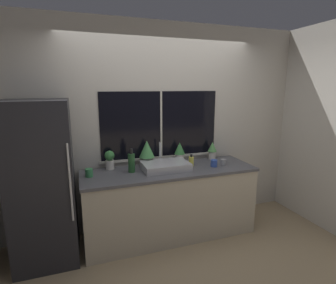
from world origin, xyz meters
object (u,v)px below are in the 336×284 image
object	(u,v)px
potted_plant_center_left	(147,151)
potted_plant_center_right	(180,152)
mug_grey	(223,162)
soap_bottle	(191,161)
potted_plant_far_left	(110,159)
mug_green	(89,173)
bottle_tall	(132,162)
potted_plant_far_right	(212,149)
refrigerator	(43,184)
mug_blue	(214,163)
sink	(165,166)

from	to	relation	value
potted_plant_center_left	potted_plant_center_right	size ratio (longest dim) A/B	1.20
potted_plant_center_right	mug_grey	bearing A→B (deg)	-31.43
soap_bottle	potted_plant_center_right	bearing A→B (deg)	110.52
potted_plant_far_left	mug_green	distance (m)	0.34
potted_plant_far_left	mug_grey	bearing A→B (deg)	-12.01
potted_plant_center_right	bottle_tall	size ratio (longest dim) A/B	0.95
potted_plant_center_left	potted_plant_far_right	bearing A→B (deg)	0.00
refrigerator	soap_bottle	bearing A→B (deg)	2.51
potted_plant_center_right	mug_blue	world-z (taller)	potted_plant_center_right
bottle_tall	mug_blue	size ratio (longest dim) A/B	3.21
sink	bottle_tall	xyz separation A→B (m)	(-0.42, 0.03, 0.07)
potted_plant_far_right	mug_grey	bearing A→B (deg)	-89.91
potted_plant_far_right	soap_bottle	size ratio (longest dim) A/B	1.59
potted_plant_far_right	soap_bottle	distance (m)	0.47
sink	potted_plant_far_left	xyz separation A→B (m)	(-0.65, 0.23, 0.08)
potted_plant_center_left	mug_green	bearing A→B (deg)	-164.34
potted_plant_center_right	bottle_tall	xyz separation A→B (m)	(-0.70, -0.20, -0.03)
soap_bottle	mug_grey	bearing A→B (deg)	-12.64
potted_plant_far_right	bottle_tall	distance (m)	1.21
potted_plant_center_right	mug_grey	xyz separation A→B (m)	(0.50, -0.30, -0.11)
potted_plant_center_left	mug_green	distance (m)	0.78
potted_plant_center_left	mug_green	size ratio (longest dim) A/B	3.54
soap_bottle	bottle_tall	distance (m)	0.78
soap_bottle	mug_grey	world-z (taller)	soap_bottle
potted_plant_far_right	mug_green	size ratio (longest dim) A/B	2.66
mug_blue	mug_green	bearing A→B (deg)	175.49
soap_bottle	mug_blue	distance (m)	0.29
potted_plant_far_left	soap_bottle	distance (m)	1.03
refrigerator	mug_green	distance (m)	0.49
potted_plant_center_right	mug_blue	bearing A→B (deg)	-43.43
refrigerator	potted_plant_far_left	distance (m)	0.80
mug_green	refrigerator	bearing A→B (deg)	-170.50
soap_bottle	potted_plant_far_right	bearing A→B (deg)	26.66
mug_blue	mug_grey	distance (m)	0.15
potted_plant_center_right	sink	bearing A→B (deg)	-140.32
refrigerator	potted_plant_center_left	size ratio (longest dim) A/B	5.33
potted_plant_center_right	potted_plant_far_left	bearing A→B (deg)	180.00
potted_plant_center_left	potted_plant_far_right	world-z (taller)	potted_plant_center_left
sink	mug_grey	size ratio (longest dim) A/B	7.53
mug_green	mug_blue	xyz separation A→B (m)	(1.54, -0.12, -0.00)
potted_plant_far_right	mug_blue	bearing A→B (deg)	-114.71
sink	soap_bottle	world-z (taller)	sink
refrigerator	soap_bottle	distance (m)	1.75
mug_grey	potted_plant_far_right	bearing A→B (deg)	90.09
mug_green	mug_blue	world-z (taller)	mug_green
refrigerator	potted_plant_center_left	xyz separation A→B (m)	(1.21, 0.29, 0.19)
potted_plant_center_right	soap_bottle	xyz separation A→B (m)	(0.08, -0.21, -0.08)
potted_plant_far_left	potted_plant_center_left	distance (m)	0.48
potted_plant_far_left	mug_blue	distance (m)	1.32
sink	mug_green	world-z (taller)	sink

